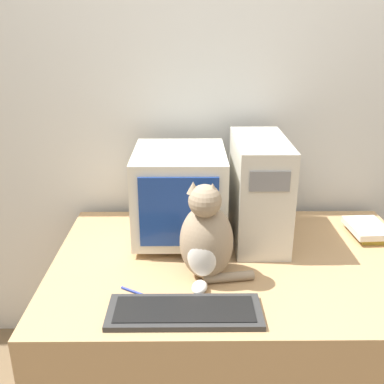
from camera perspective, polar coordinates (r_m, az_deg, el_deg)
The scene contains 8 objects.
wall_back at distance 2.08m, azimuth 4.86°, elevation 12.01°, with size 7.00×0.05×2.50m.
desk at distance 1.96m, azimuth 5.45°, elevation -17.65°, with size 1.42×0.94×0.71m.
crt_monitor at distance 1.85m, azimuth -1.57°, elevation -0.24°, with size 0.37×0.41×0.38m.
computer_tower at distance 1.86m, azimuth 8.47°, elevation 0.30°, with size 0.21×0.45×0.42m.
keyboard at distance 1.45m, azimuth -0.96°, elevation -14.94°, with size 0.48×0.17×0.02m.
cat at distance 1.57m, azimuth 1.82°, elevation -5.95°, with size 0.28×0.26×0.37m.
book_stack at distance 2.05m, azimuth 21.49°, elevation -4.54°, with size 0.16×0.21×0.05m.
pen at distance 1.56m, azimuth -6.82°, elevation -12.65°, with size 0.13×0.08×0.01m.
Camera 1 is at (-0.19, -1.05, 1.57)m, focal length 42.00 mm.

